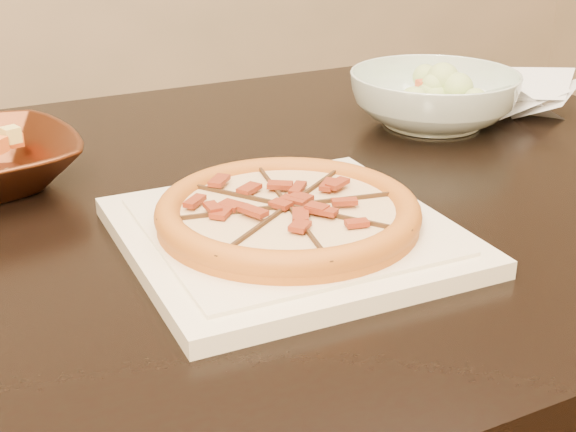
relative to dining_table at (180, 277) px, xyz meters
The scene contains 6 objects.
dining_table is the anchor object (origin of this frame).
plate 0.20m from the dining_table, 63.12° to the right, with size 0.33×0.33×0.02m.
pizza 0.21m from the dining_table, 63.13° to the right, with size 0.26×0.26×0.03m.
salad_bowl 0.46m from the dining_table, 19.16° to the left, with size 0.24×0.24×0.08m, color silver.
salad 0.48m from the dining_table, 19.09° to the left, with size 0.13×0.11×0.04m.
cling_film 0.59m from the dining_table, 13.56° to the left, with size 0.17×0.14×0.05m, color white, non-canonical shape.
Camera 1 is at (-0.32, -0.77, 1.09)m, focal length 50.00 mm.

